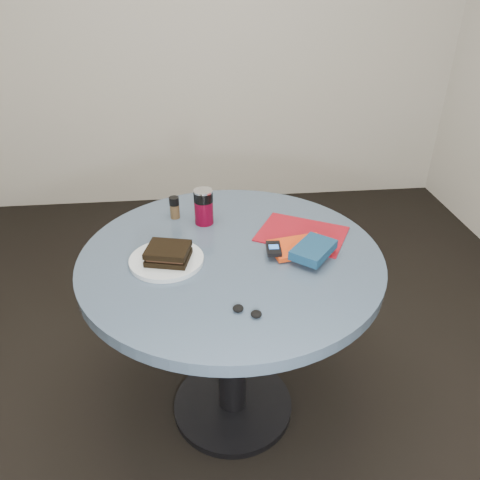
{
  "coord_description": "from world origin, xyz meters",
  "views": [
    {
      "loc": [
        -0.1,
        -1.3,
        1.58
      ],
      "look_at": [
        0.03,
        0.0,
        0.8
      ],
      "focal_mm": 35.0,
      "sensor_mm": 36.0,
      "label": 1
    }
  ],
  "objects": [
    {
      "name": "plate",
      "position": [
        -0.21,
        -0.03,
        0.76
      ],
      "size": [
        0.26,
        0.26,
        0.02
      ],
      "primitive_type": "cylinder",
      "rotation": [
        0.0,
        0.0,
        0.11
      ],
      "color": "silver",
      "rests_on": "table"
    },
    {
      "name": "mp3_player",
      "position": [
        0.14,
        -0.03,
        0.78
      ],
      "size": [
        0.05,
        0.08,
        0.01
      ],
      "color": "black",
      "rests_on": "red_book"
    },
    {
      "name": "ground",
      "position": [
        0.0,
        0.0,
        0.0
      ],
      "size": [
        4.0,
        4.0,
        0.0
      ],
      "primitive_type": "plane",
      "color": "black",
      "rests_on": "ground"
    },
    {
      "name": "table",
      "position": [
        0.0,
        0.0,
        0.59
      ],
      "size": [
        1.0,
        1.0,
        0.75
      ],
      "color": "black",
      "rests_on": "ground"
    },
    {
      "name": "headphones",
      "position": [
        0.02,
        -0.31,
        0.76
      ],
      "size": [
        0.09,
        0.07,
        0.02
      ],
      "color": "black",
      "rests_on": "table"
    },
    {
      "name": "soda_can",
      "position": [
        -0.08,
        0.22,
        0.82
      ],
      "size": [
        0.09,
        0.09,
        0.13
      ],
      "color": "maroon",
      "rests_on": "table"
    },
    {
      "name": "novel",
      "position": [
        0.26,
        -0.06,
        0.79
      ],
      "size": [
        0.18,
        0.18,
        0.03
      ],
      "primitive_type": "cube",
      "rotation": [
        0.0,
        0.0,
        0.87
      ],
      "color": "navy",
      "rests_on": "red_book"
    },
    {
      "name": "pepper_grinder",
      "position": [
        -0.19,
        0.27,
        0.79
      ],
      "size": [
        0.04,
        0.04,
        0.08
      ],
      "color": "#4C3920",
      "rests_on": "table"
    },
    {
      "name": "red_book",
      "position": [
        0.23,
        -0.0,
        0.76
      ],
      "size": [
        0.21,
        0.16,
        0.02
      ],
      "primitive_type": "cube",
      "rotation": [
        0.0,
        0.0,
        0.19
      ],
      "color": "red",
      "rests_on": "magazine"
    },
    {
      "name": "magazine",
      "position": [
        0.26,
        0.1,
        0.75
      ],
      "size": [
        0.36,
        0.33,
        0.01
      ],
      "primitive_type": "cube",
      "rotation": [
        0.0,
        0.0,
        -0.5
      ],
      "color": "maroon",
      "rests_on": "table"
    },
    {
      "name": "sandwich",
      "position": [
        -0.2,
        -0.04,
        0.79
      ],
      "size": [
        0.15,
        0.14,
        0.05
      ],
      "color": "black",
      "rests_on": "plate"
    }
  ]
}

